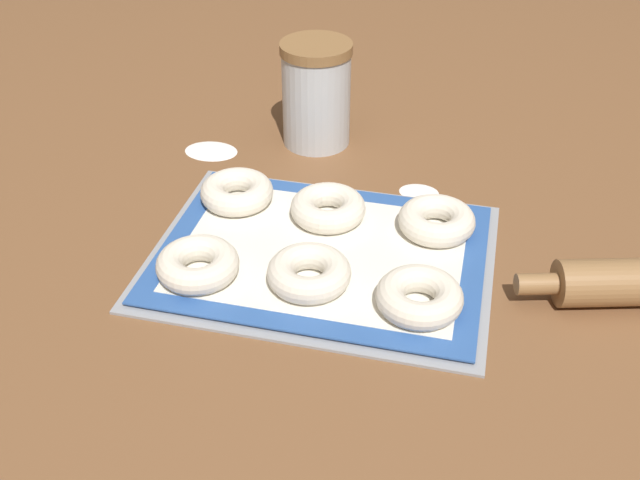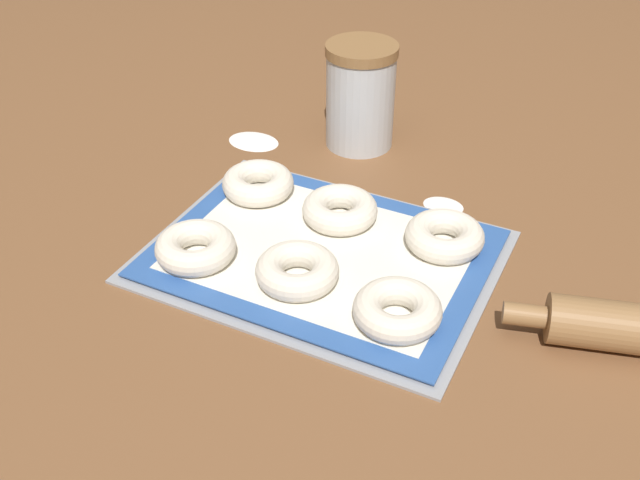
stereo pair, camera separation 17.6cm
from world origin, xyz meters
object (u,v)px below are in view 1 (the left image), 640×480
object	(u,v)px
bagel_front_left	(198,264)
bagel_front_right	(419,297)
bagel_back_center	(328,208)
bagel_back_right	(437,220)
bagel_back_left	(237,192)
flour_canister	(316,94)
baking_tray	(320,255)
bagel_front_center	(307,272)

from	to	relation	value
bagel_front_left	bagel_front_right	size ratio (longest dim) A/B	1.00
bagel_front_left	bagel_back_center	world-z (taller)	same
bagel_back_right	bagel_back_center	bearing A→B (deg)	-178.23
bagel_back_left	flour_canister	xyz separation A→B (m)	(0.06, 0.22, 0.06)
bagel_back_right	bagel_front_right	bearing A→B (deg)	-90.69
baking_tray	flour_canister	world-z (taller)	flour_canister
bagel_back_left	bagel_back_center	size ratio (longest dim) A/B	1.00
flour_canister	bagel_back_left	bearing A→B (deg)	-105.66
bagel_front_right	flour_canister	distance (m)	0.46
bagel_front_right	bagel_back_right	bearing A→B (deg)	89.31
bagel_front_left	bagel_front_center	size ratio (longest dim) A/B	1.00
bagel_front_left	bagel_back_left	world-z (taller)	same
bagel_front_right	bagel_back_center	bearing A→B (deg)	132.95
bagel_front_left	flour_canister	distance (m)	0.40
baking_tray	bagel_back_left	size ratio (longest dim) A/B	4.26
baking_tray	bagel_back_center	xyz separation A→B (m)	(-0.01, 0.08, 0.02)
bagel_back_center	flour_canister	size ratio (longest dim) A/B	0.62
bagel_front_center	bagel_back_left	size ratio (longest dim) A/B	1.00
bagel_back_left	flour_canister	distance (m)	0.24
bagel_front_right	bagel_back_left	world-z (taller)	same
bagel_front_right	bagel_back_left	bearing A→B (deg)	149.37
bagel_front_center	bagel_front_right	world-z (taller)	same
bagel_front_left	bagel_back_right	size ratio (longest dim) A/B	1.00
bagel_front_left	flour_canister	xyz separation A→B (m)	(0.06, 0.40, 0.06)
bagel_front_left	flour_canister	size ratio (longest dim) A/B	0.62
baking_tray	bagel_front_center	size ratio (longest dim) A/B	4.26
baking_tray	bagel_front_center	world-z (taller)	bagel_front_center
bagel_front_left	bagel_front_center	distance (m)	0.14
baking_tray	bagel_front_right	size ratio (longest dim) A/B	4.26
bagel_front_center	bagel_front_right	xyz separation A→B (m)	(0.14, -0.01, 0.00)
bagel_front_right	bagel_back_left	distance (m)	0.33
baking_tray	bagel_back_left	distance (m)	0.17
bagel_back_center	flour_canister	world-z (taller)	flour_canister
bagel_back_center	flour_canister	bearing A→B (deg)	107.63
baking_tray	bagel_front_left	xyz separation A→B (m)	(-0.14, -0.09, 0.02)
baking_tray	bagel_back_center	bearing A→B (deg)	95.16
bagel_back_center	flour_canister	distance (m)	0.25
baking_tray	bagel_front_right	world-z (taller)	bagel_front_right
bagel_front_right	baking_tray	bearing A→B (deg)	149.56
bagel_back_left	bagel_back_center	distance (m)	0.14
bagel_back_center	bagel_back_right	world-z (taller)	same
bagel_front_right	bagel_back_center	xyz separation A→B (m)	(-0.15, 0.16, 0.00)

